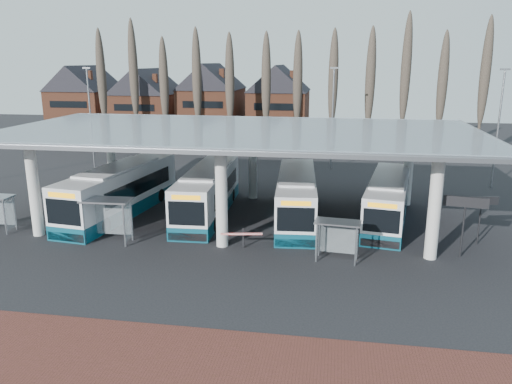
% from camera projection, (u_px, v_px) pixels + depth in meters
% --- Properties ---
extents(ground, '(140.00, 140.00, 0.00)m').
position_uv_depth(ground, '(212.00, 262.00, 27.61)').
color(ground, black).
rests_on(ground, ground).
extents(station_canopy, '(32.00, 16.00, 6.34)m').
position_uv_depth(station_canopy, '(239.00, 138.00, 33.80)').
color(station_canopy, silver).
rests_on(station_canopy, ground).
extents(poplar_row, '(45.10, 1.10, 14.50)m').
position_uv_depth(poplar_row, '(281.00, 79.00, 56.87)').
color(poplar_row, '#473D33').
rests_on(poplar_row, ground).
extents(townhouse_row, '(36.80, 10.30, 12.25)m').
position_uv_depth(townhouse_row, '(179.00, 96.00, 70.55)').
color(townhouse_row, brown).
rests_on(townhouse_row, ground).
extents(lamp_post_a, '(0.80, 0.16, 10.17)m').
position_uv_depth(lamp_post_a, '(91.00, 117.00, 50.06)').
color(lamp_post_a, slate).
rests_on(lamp_post_a, ground).
extents(lamp_post_b, '(0.80, 0.16, 10.17)m').
position_uv_depth(lamp_post_b, '(332.00, 117.00, 50.13)').
color(lamp_post_b, slate).
rests_on(lamp_post_b, ground).
extents(lamp_post_c, '(0.80, 0.16, 10.17)m').
position_uv_depth(lamp_post_c, '(498.00, 127.00, 42.21)').
color(lamp_post_c, slate).
rests_on(lamp_post_c, ground).
extents(bus_0, '(4.28, 12.95, 3.53)m').
position_uv_depth(bus_0, '(121.00, 191.00, 36.00)').
color(bus_0, silver).
rests_on(bus_0, ground).
extents(bus_1, '(3.07, 12.14, 3.35)m').
position_uv_depth(bus_1, '(208.00, 192.00, 35.97)').
color(bus_1, silver).
rests_on(bus_1, ground).
extents(bus_2, '(3.41, 11.92, 3.27)m').
position_uv_depth(bus_2, '(296.00, 197.00, 34.86)').
color(bus_2, silver).
rests_on(bus_2, ground).
extents(bus_3, '(4.14, 11.50, 3.13)m').
position_uv_depth(bus_3, '(388.00, 200.00, 34.33)').
color(bus_3, silver).
rests_on(bus_3, ground).
extents(shelter_1, '(3.00, 1.57, 2.74)m').
position_uv_depth(shelter_1, '(108.00, 210.00, 30.20)').
color(shelter_1, gray).
rests_on(shelter_1, ground).
extents(shelter_2, '(2.59, 1.50, 2.29)m').
position_uv_depth(shelter_2, '(338.00, 231.00, 27.46)').
color(shelter_2, gray).
rests_on(shelter_2, ground).
extents(info_sign_0, '(2.35, 0.52, 3.52)m').
position_uv_depth(info_sign_0, '(465.00, 207.00, 27.59)').
color(info_sign_0, black).
rests_on(info_sign_0, ground).
extents(info_sign_1, '(1.99, 0.54, 3.00)m').
position_uv_depth(info_sign_1, '(481.00, 204.00, 29.60)').
color(info_sign_1, black).
rests_on(info_sign_1, ground).
extents(barrier, '(2.41, 0.86, 1.21)m').
position_uv_depth(barrier, '(242.00, 235.00, 29.07)').
color(barrier, black).
rests_on(barrier, ground).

